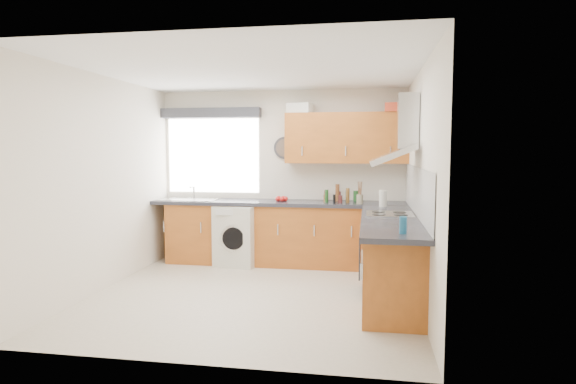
% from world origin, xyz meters
% --- Properties ---
extents(ground_plane, '(3.60, 3.60, 0.00)m').
position_xyz_m(ground_plane, '(0.00, 0.00, 0.00)').
color(ground_plane, beige).
extents(ceiling, '(3.60, 3.60, 0.02)m').
position_xyz_m(ceiling, '(0.00, 0.00, 2.50)').
color(ceiling, white).
rests_on(ceiling, wall_back).
extents(wall_back, '(3.60, 0.02, 2.50)m').
position_xyz_m(wall_back, '(0.00, 1.80, 1.25)').
color(wall_back, silver).
rests_on(wall_back, ground_plane).
extents(wall_front, '(3.60, 0.02, 2.50)m').
position_xyz_m(wall_front, '(0.00, -1.80, 1.25)').
color(wall_front, silver).
rests_on(wall_front, ground_plane).
extents(wall_left, '(0.02, 3.60, 2.50)m').
position_xyz_m(wall_left, '(-1.80, 0.00, 1.25)').
color(wall_left, silver).
rests_on(wall_left, ground_plane).
extents(wall_right, '(0.02, 3.60, 2.50)m').
position_xyz_m(wall_right, '(1.80, 0.00, 1.25)').
color(wall_right, silver).
rests_on(wall_right, ground_plane).
extents(window, '(1.40, 0.02, 1.10)m').
position_xyz_m(window, '(-1.05, 1.79, 1.55)').
color(window, beige).
rests_on(window, wall_back).
extents(window_blind, '(1.50, 0.18, 0.14)m').
position_xyz_m(window_blind, '(-1.05, 1.70, 2.18)').
color(window_blind, '#2E2F35').
rests_on(window_blind, wall_back).
extents(splashback, '(0.01, 3.00, 0.54)m').
position_xyz_m(splashback, '(1.79, 0.30, 1.18)').
color(splashback, white).
rests_on(splashback, wall_right).
extents(base_cab_back, '(3.00, 0.58, 0.86)m').
position_xyz_m(base_cab_back, '(-0.10, 1.51, 0.43)').
color(base_cab_back, '#914A18').
rests_on(base_cab_back, ground_plane).
extents(base_cab_corner, '(0.60, 0.60, 0.86)m').
position_xyz_m(base_cab_corner, '(1.50, 1.50, 0.43)').
color(base_cab_corner, '#914A18').
rests_on(base_cab_corner, ground_plane).
extents(base_cab_right, '(0.58, 2.10, 0.86)m').
position_xyz_m(base_cab_right, '(1.51, 0.15, 0.43)').
color(base_cab_right, '#914A18').
rests_on(base_cab_right, ground_plane).
extents(worktop_back, '(3.60, 0.62, 0.05)m').
position_xyz_m(worktop_back, '(0.00, 1.50, 0.89)').
color(worktop_back, black).
rests_on(worktop_back, base_cab_back).
extents(worktop_right, '(0.62, 2.42, 0.05)m').
position_xyz_m(worktop_right, '(1.50, 0.00, 0.89)').
color(worktop_right, black).
rests_on(worktop_right, base_cab_right).
extents(sink, '(0.84, 0.46, 0.10)m').
position_xyz_m(sink, '(-1.33, 1.50, 0.95)').
color(sink, '#B4B5B6').
rests_on(sink, worktop_back).
extents(oven, '(0.56, 0.58, 0.85)m').
position_xyz_m(oven, '(1.50, 0.30, 0.42)').
color(oven, black).
rests_on(oven, ground_plane).
extents(hob_plate, '(0.52, 0.52, 0.01)m').
position_xyz_m(hob_plate, '(1.50, 0.30, 0.92)').
color(hob_plate, '#B4B5B6').
rests_on(hob_plate, worktop_right).
extents(extractor_hood, '(0.52, 0.78, 0.66)m').
position_xyz_m(extractor_hood, '(1.60, 0.30, 1.77)').
color(extractor_hood, '#B4B5B6').
rests_on(extractor_hood, wall_right).
extents(upper_cabinets, '(1.70, 0.35, 0.70)m').
position_xyz_m(upper_cabinets, '(0.95, 1.62, 1.80)').
color(upper_cabinets, '#914A18').
rests_on(upper_cabinets, wall_back).
extents(washing_machine, '(0.66, 0.64, 0.85)m').
position_xyz_m(washing_machine, '(-0.55, 1.40, 0.43)').
color(washing_machine, beige).
rests_on(washing_machine, ground_plane).
extents(wall_clock, '(0.33, 0.04, 0.33)m').
position_xyz_m(wall_clock, '(0.05, 1.76, 1.66)').
color(wall_clock, '#2E2F35').
rests_on(wall_clock, wall_back).
extents(casserole, '(0.38, 0.31, 0.14)m').
position_xyz_m(casserole, '(0.30, 1.60, 2.22)').
color(casserole, beige).
rests_on(casserole, upper_cabinets).
extents(storage_box, '(0.27, 0.23, 0.12)m').
position_xyz_m(storage_box, '(1.60, 1.52, 2.21)').
color(storage_box, red).
rests_on(storage_box, upper_cabinets).
extents(utensil_pot, '(0.09, 0.09, 0.12)m').
position_xyz_m(utensil_pot, '(1.15, 1.35, 0.97)').
color(utensil_pot, gray).
rests_on(utensil_pot, worktop_back).
extents(kitchen_roll, '(0.10, 0.10, 0.21)m').
position_xyz_m(kitchen_roll, '(1.45, 1.05, 1.02)').
color(kitchen_roll, beige).
rests_on(kitchen_roll, worktop_right).
extents(tomato_cluster, '(0.20, 0.20, 0.07)m').
position_xyz_m(tomato_cluster, '(0.05, 1.48, 0.95)').
color(tomato_cluster, '#B51512').
rests_on(tomato_cluster, worktop_back).
extents(jar_0, '(0.06, 0.06, 0.14)m').
position_xyz_m(jar_0, '(0.66, 1.70, 0.98)').
color(jar_0, '#521811').
rests_on(jar_0, worktop_back).
extents(jar_1, '(0.05, 0.05, 0.13)m').
position_xyz_m(jar_1, '(0.85, 1.68, 0.98)').
color(jar_1, '#4A1A22').
rests_on(jar_1, worktop_back).
extents(jar_2, '(0.06, 0.06, 0.24)m').
position_xyz_m(jar_2, '(0.83, 1.65, 1.03)').
color(jar_2, brown).
rests_on(jar_2, worktop_back).
extents(jar_3, '(0.06, 0.06, 0.11)m').
position_xyz_m(jar_3, '(0.89, 1.37, 0.96)').
color(jar_3, '#4C1C1B').
rests_on(jar_3, worktop_back).
extents(jar_4, '(0.07, 0.07, 0.15)m').
position_xyz_m(jar_4, '(1.09, 1.65, 0.98)').
color(jar_4, '#1C4F1D').
rests_on(jar_4, worktop_back).
extents(jar_5, '(0.05, 0.05, 0.20)m').
position_xyz_m(jar_5, '(0.99, 1.41, 1.01)').
color(jar_5, brown).
rests_on(jar_5, worktop_back).
extents(jar_6, '(0.04, 0.04, 0.12)m').
position_xyz_m(jar_6, '(0.81, 1.36, 0.97)').
color(jar_6, black).
rests_on(jar_6, worktop_back).
extents(jar_7, '(0.05, 0.05, 0.18)m').
position_xyz_m(jar_7, '(0.69, 1.44, 1.00)').
color(jar_7, '#194217').
rests_on(jar_7, worktop_back).
extents(jar_8, '(0.04, 0.04, 0.11)m').
position_xyz_m(jar_8, '(0.67, 1.46, 0.96)').
color(jar_8, brown).
rests_on(jar_8, worktop_back).
extents(jar_9, '(0.04, 0.04, 0.17)m').
position_xyz_m(jar_9, '(0.98, 1.42, 0.99)').
color(jar_9, '#173914').
rests_on(jar_9, worktop_back).
extents(bottle_0, '(0.06, 0.06, 0.15)m').
position_xyz_m(bottle_0, '(1.56, -0.94, 0.99)').
color(bottle_0, '#195579').
rests_on(bottle_0, worktop_right).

